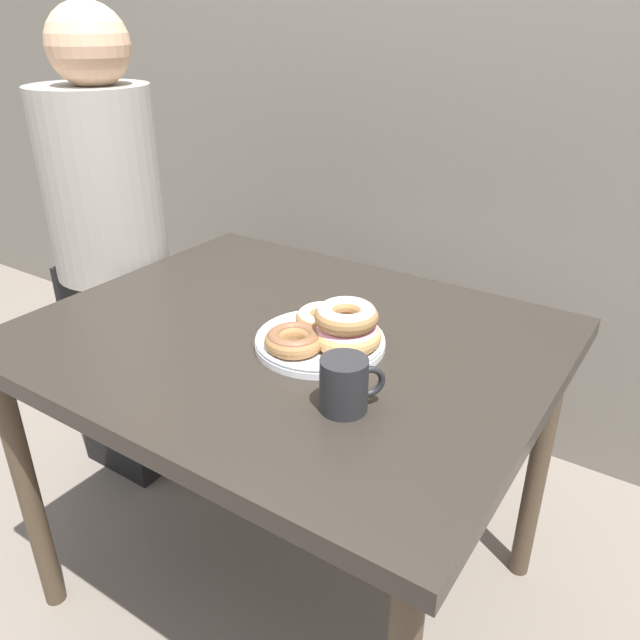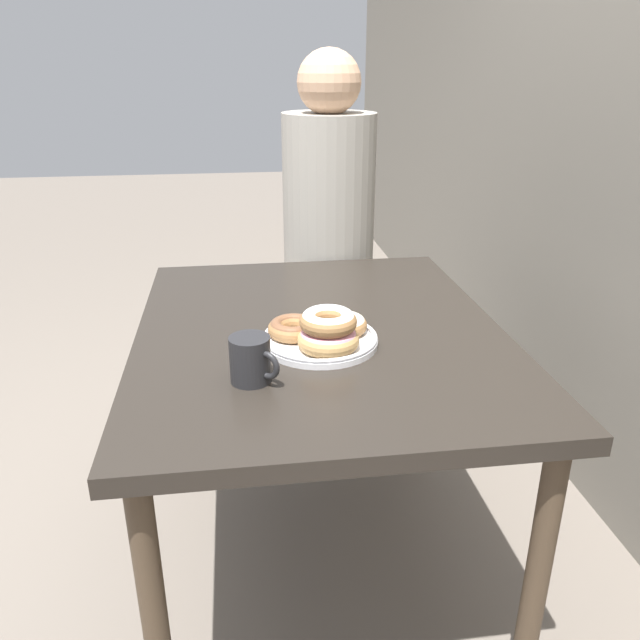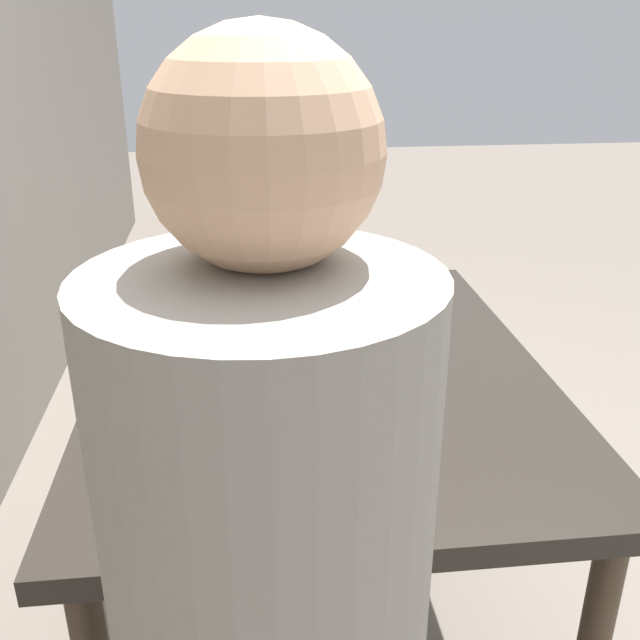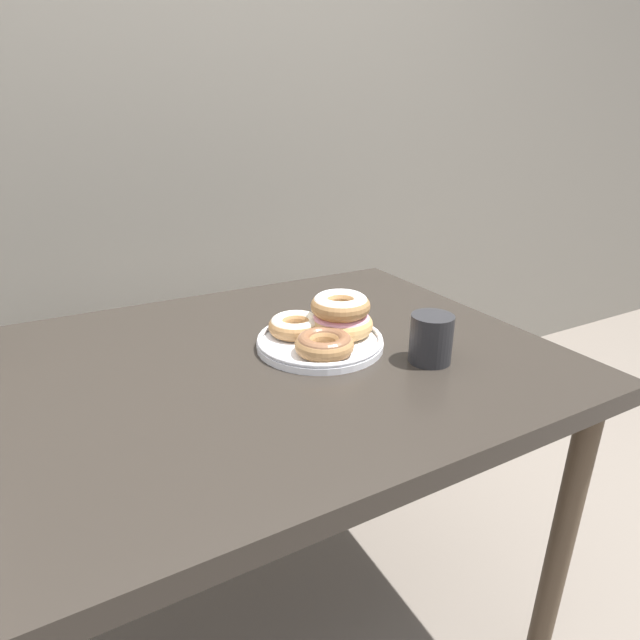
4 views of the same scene
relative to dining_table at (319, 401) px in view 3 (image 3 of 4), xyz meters
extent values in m
plane|color=#70665B|center=(0.00, -0.18, -0.68)|extent=(14.00, 14.00, 0.00)
cube|color=#28231E|center=(0.00, 0.00, 0.06)|extent=(1.09, 0.88, 0.04)
cylinder|color=#473828|center=(0.49, -0.38, -0.32)|extent=(0.05, 0.05, 0.72)
cylinder|color=#473828|center=(0.49, 0.38, -0.32)|extent=(0.05, 0.05, 0.72)
cylinder|color=white|center=(0.09, -0.01, 0.09)|extent=(0.27, 0.27, 0.01)
torus|color=white|center=(0.09, -0.01, 0.10)|extent=(0.26, 0.26, 0.01)
torus|color=tan|center=(0.15, 0.00, 0.11)|extent=(0.19, 0.19, 0.04)
torus|color=pink|center=(0.15, 0.00, 0.12)|extent=(0.18, 0.18, 0.03)
torus|color=#9E7042|center=(0.07, 0.04, 0.11)|extent=(0.15, 0.15, 0.04)
torus|color=silver|center=(0.07, 0.04, 0.12)|extent=(0.14, 0.14, 0.03)
torus|color=#9E7042|center=(0.07, -0.07, 0.11)|extent=(0.16, 0.16, 0.04)
torus|color=brown|center=(0.07, -0.07, 0.12)|extent=(0.15, 0.15, 0.03)
torus|color=#9E7042|center=(0.15, 0.00, 0.16)|extent=(0.15, 0.15, 0.04)
torus|color=white|center=(0.15, 0.00, 0.16)|extent=(0.13, 0.13, 0.03)
cylinder|color=#232326|center=(0.25, -0.18, 0.13)|extent=(0.08, 0.08, 0.10)
cylinder|color=#382114|center=(0.25, -0.18, 0.17)|extent=(0.07, 0.07, 0.00)
torus|color=#232326|center=(0.28, -0.14, 0.13)|extent=(0.05, 0.05, 0.06)
cylinder|color=gray|center=(-0.71, 0.13, 0.27)|extent=(0.31, 0.31, 0.51)
sphere|color=tan|center=(-0.67, 0.12, 0.62)|extent=(0.20, 0.20, 0.20)
camera|label=1|loc=(0.71, -0.94, 0.69)|focal=35.00mm
camera|label=2|loc=(1.39, -0.19, 0.68)|focal=35.00mm
camera|label=3|loc=(-1.26, 0.14, 0.72)|focal=40.00mm
camera|label=4|loc=(-0.36, -0.85, 0.52)|focal=28.00mm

